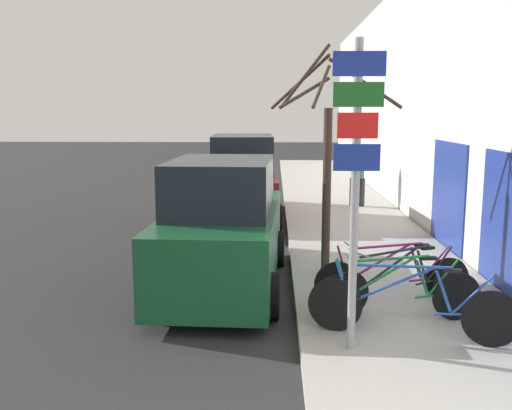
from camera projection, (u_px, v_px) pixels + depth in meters
name	position (u px, v px, depth m)	size (l,w,h in m)	color
ground_plane	(246.00, 233.00, 13.71)	(80.00, 80.00, 0.00)	#28282B
sidewalk_curb	(341.00, 211.00, 16.37)	(3.20, 32.00, 0.15)	#ADA89E
building_facade	(407.00, 99.00, 15.73)	(0.23, 32.00, 6.50)	silver
signpost	(356.00, 176.00, 6.38)	(0.58, 0.12, 3.55)	#939399
bicycle_0	(411.00, 307.00, 6.93)	(2.46, 0.72, 0.95)	black
bicycle_1	(397.00, 294.00, 7.47)	(2.27, 0.46, 0.91)	black
bicycle_2	(401.00, 283.00, 7.98)	(2.18, 1.05, 0.88)	black
bicycle_3	(393.00, 278.00, 8.19)	(2.29, 0.53, 0.90)	black
parked_car_0	(223.00, 230.00, 9.34)	(2.09, 4.59, 2.15)	#144728
parked_car_1	(243.00, 182.00, 15.18)	(2.08, 4.79, 2.28)	maroon
pedestrian_near	(358.00, 173.00, 16.54)	(0.44, 0.38, 1.69)	#333338
street_tree	(325.00, 165.00, 9.53)	(2.12, 1.39, 3.84)	#3D2D23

